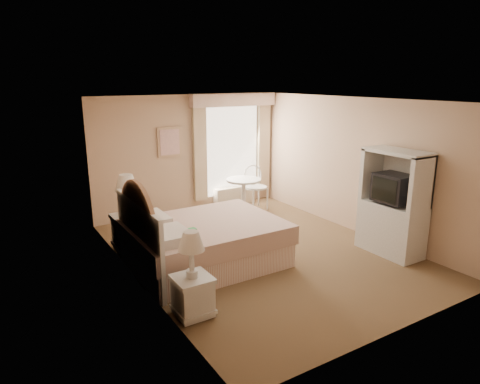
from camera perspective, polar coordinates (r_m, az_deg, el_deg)
room at (r=6.88m, az=2.95°, el=1.70°), size 4.21×5.51×2.51m
window at (r=9.61m, az=-0.86°, el=6.07°), size 2.05×0.22×2.51m
framed_art at (r=8.97m, az=-9.38°, el=6.59°), size 0.52×0.04×0.62m
bed at (r=6.66m, az=-5.46°, el=-6.66°), size 2.27×1.79×1.58m
nightstand_near at (r=5.30m, az=-6.36°, el=-12.26°), size 0.45×0.45×1.08m
nightstand_far at (r=7.40m, az=-14.58°, el=-3.97°), size 0.53×0.53×1.29m
round_table at (r=9.05m, az=0.48°, el=0.16°), size 0.73×0.73×0.77m
cafe_chair at (r=9.48m, az=1.98°, el=1.14°), size 0.48×0.48×0.97m
armoire at (r=7.42m, az=19.68°, el=-2.44°), size 0.52×1.04×1.73m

